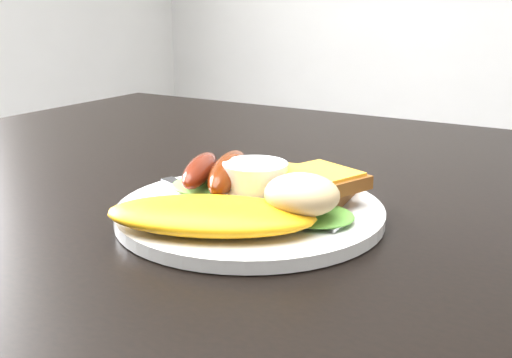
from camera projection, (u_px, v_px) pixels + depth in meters
dining_table at (328, 211)px, 0.58m from camera, size 1.20×0.80×0.04m
person at (442, 160)px, 1.12m from camera, size 0.47×0.32×1.28m
plate at (250, 212)px, 0.50m from camera, size 0.22×0.22×0.01m
lettuce_left at (213, 185)px, 0.54m from camera, size 0.10×0.09×0.01m
lettuce_right at (313, 215)px, 0.47m from camera, size 0.07×0.07×0.01m
omelette at (211, 215)px, 0.45m from camera, size 0.18×0.13×0.02m
sausage_a at (200, 170)px, 0.53m from camera, size 0.06×0.09×0.02m
sausage_b at (228, 172)px, 0.52m from camera, size 0.07×0.11×0.03m
ramekin at (255, 181)px, 0.51m from camera, size 0.06×0.06×0.03m
toast_a at (307, 186)px, 0.53m from camera, size 0.09×0.09×0.01m
toast_b at (318, 181)px, 0.50m from camera, size 0.08×0.08×0.01m
potato_salad at (302, 194)px, 0.45m from camera, size 0.06×0.06×0.03m
fork at (208, 199)px, 0.51m from camera, size 0.14×0.07×0.00m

